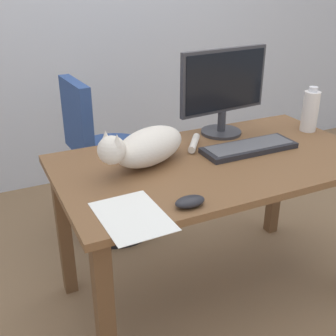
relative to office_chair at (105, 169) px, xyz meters
name	(u,v)px	position (x,y,z in m)	size (l,w,h in m)	color
ground_plane	(209,291)	(0.28, -0.76, -0.41)	(8.00, 8.00, 0.00)	#846647
desk	(215,181)	(0.28, -0.76, 0.21)	(1.37, 0.75, 0.72)	brown
office_chair	(105,169)	(0.00, 0.00, 0.00)	(0.48, 0.48, 0.95)	black
monitor	(224,89)	(0.47, -0.50, 0.54)	(0.48, 0.20, 0.42)	#333338
keyboard	(249,148)	(0.46, -0.74, 0.32)	(0.44, 0.15, 0.03)	#232328
cat	(146,147)	(-0.02, -0.68, 0.39)	(0.57, 0.32, 0.20)	silver
computer_mouse	(190,202)	(-0.02, -1.06, 0.33)	(0.11, 0.06, 0.04)	#232328
paper_sheet	(132,216)	(-0.22, -1.04, 0.31)	(0.21, 0.30, 0.00)	white
water_bottle	(310,111)	(0.89, -0.65, 0.41)	(0.08, 0.08, 0.22)	silver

